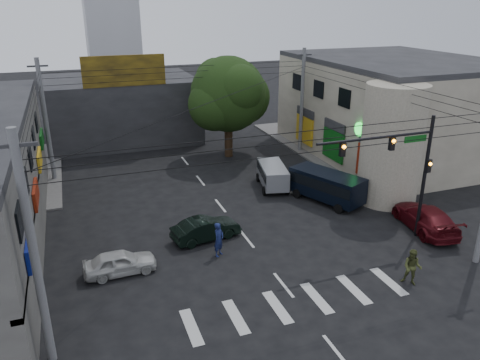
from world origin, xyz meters
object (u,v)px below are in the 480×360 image
white_compact (120,262)px  maroon_sedan (425,218)px  utility_pole_far_right (302,102)px  traffic_gantry (402,161)px  street_tree (228,95)px  utility_pole_near_left (34,255)px  silver_minivan (273,177)px  dark_sedan (206,229)px  utility_pole_far_left (46,122)px  navy_van (326,187)px  pedestrian_olive (412,267)px  traffic_officer (219,239)px

white_compact → maroon_sedan: (17.79, -1.32, 0.14)m
utility_pole_far_right → traffic_gantry: bearing=-98.9°
street_tree → white_compact: street_tree is taller
traffic_gantry → utility_pole_near_left: (-18.32, -3.50, -0.23)m
silver_minivan → dark_sedan: bearing=144.0°
maroon_sedan → street_tree: bearing=-59.7°
street_tree → silver_minivan: 9.40m
utility_pole_far_right → maroon_sedan: size_ratio=1.68×
utility_pole_far_right → utility_pole_far_left: bearing=180.0°
utility_pole_far_left → navy_van: size_ratio=1.66×
silver_minivan → pedestrian_olive: (1.23, -13.85, 0.07)m
utility_pole_near_left → dark_sedan: (8.29, 7.31, -3.94)m
white_compact → pedestrian_olive: pedestrian_olive is taller
white_compact → utility_pole_near_left: bearing=147.2°
traffic_gantry → traffic_officer: traffic_gantry is taller
traffic_officer → maroon_sedan: bearing=-47.7°
navy_van → traffic_officer: size_ratio=2.87×
traffic_gantry → utility_pole_far_right: utility_pole_far_right is taller
white_compact → navy_van: navy_van is taller
traffic_gantry → pedestrian_olive: 5.94m
street_tree → traffic_gantry: 18.42m
white_compact → navy_van: 15.00m
traffic_officer → navy_van: bearing=-15.9°
utility_pole_near_left → traffic_officer: (8.42, 5.30, -3.64)m
maroon_sedan → silver_minivan: 11.02m
utility_pole_near_left → white_compact: size_ratio=2.52×
maroon_sedan → traffic_officer: (-12.58, 1.29, 0.21)m
utility_pole_far_left → maroon_sedan: bearing=-38.1°
traffic_gantry → dark_sedan: 11.52m
traffic_gantry → navy_van: (-0.79, 6.24, -3.80)m
street_tree → dark_sedan: size_ratio=2.09×
traffic_gantry → white_compact: bearing=173.1°
traffic_gantry → pedestrian_olive: size_ratio=3.90×
white_compact → traffic_officer: (5.22, -0.02, 0.35)m
utility_pole_far_left → silver_minivan: size_ratio=2.16×
traffic_gantry → maroon_sedan: 4.90m
street_tree → dark_sedan: street_tree is taller
dark_sedan → utility_pole_near_left: bearing=121.6°
street_tree → dark_sedan: bearing=-113.6°
street_tree → maroon_sedan: 19.25m
white_compact → traffic_gantry: bearing=-98.6°
traffic_gantry → silver_minivan: size_ratio=1.69×
utility_pole_near_left → white_compact: (3.21, 5.32, -3.99)m
navy_van → street_tree: bearing=-8.8°
utility_pole_far_left → traffic_gantry: bearing=-42.9°
maroon_sedan → traffic_officer: size_ratio=2.85×
utility_pole_far_left → white_compact: (3.21, -15.18, -3.99)m
street_tree → utility_pole_far_left: (-14.50, -1.00, -0.87)m
utility_pole_far_right → white_compact: utility_pole_far_right is taller
traffic_gantry → utility_pole_near_left: utility_pole_near_left is taller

